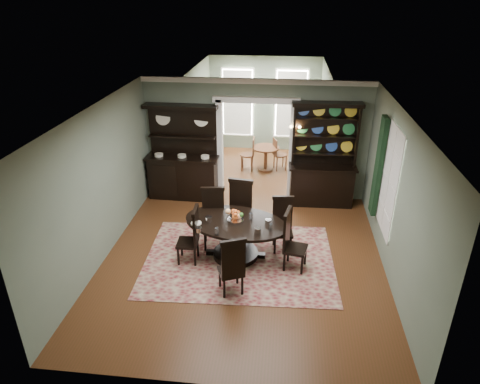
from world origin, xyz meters
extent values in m
cube|color=#592D17|center=(0.00, 0.00, -0.01)|extent=(5.50, 6.00, 0.01)
cube|color=silver|center=(0.00, 0.00, 3.00)|extent=(5.50, 6.00, 0.01)
cube|color=slate|center=(-2.75, 0.00, 1.50)|extent=(0.01, 6.00, 3.00)
cube|color=slate|center=(2.75, 0.00, 1.50)|extent=(0.01, 6.00, 3.00)
cube|color=slate|center=(0.00, -3.00, 1.50)|extent=(5.50, 0.01, 3.00)
cube|color=slate|center=(-1.83, 3.00, 1.50)|extent=(1.85, 0.01, 3.00)
cube|color=slate|center=(1.83, 3.00, 1.50)|extent=(1.85, 0.01, 3.00)
cube|color=slate|center=(0.00, 3.00, 2.75)|extent=(1.80, 0.01, 0.50)
cube|color=white|center=(0.00, 2.95, 2.94)|extent=(5.50, 0.10, 0.12)
cube|color=#592D17|center=(0.00, 4.75, -0.01)|extent=(3.50, 3.50, 0.01)
cube|color=silver|center=(0.00, 4.75, 3.00)|extent=(3.50, 3.50, 0.01)
cube|color=slate|center=(-1.75, 4.75, 1.50)|extent=(0.01, 3.50, 3.00)
cube|color=slate|center=(1.75, 4.75, 1.50)|extent=(0.01, 3.50, 3.00)
cube|color=slate|center=(0.00, 6.50, 1.50)|extent=(3.50, 0.01, 3.00)
cube|color=white|center=(-0.85, 6.45, 1.55)|extent=(1.05, 0.06, 2.20)
cube|color=white|center=(0.85, 6.45, 1.55)|extent=(1.05, 0.06, 2.20)
cube|color=white|center=(-0.90, 3.00, 1.25)|extent=(0.14, 0.25, 2.50)
cube|color=white|center=(0.90, 3.00, 1.25)|extent=(0.14, 0.25, 2.50)
cube|color=white|center=(0.00, 3.00, 2.50)|extent=(2.08, 0.25, 0.14)
cube|color=white|center=(2.74, 0.60, 1.60)|extent=(0.02, 1.10, 2.00)
cube|color=white|center=(2.73, 0.60, 1.60)|extent=(0.01, 1.22, 2.12)
cube|color=black|center=(2.65, 1.28, 1.60)|extent=(0.10, 0.35, 2.10)
cube|color=#BF8833|center=(0.95, 2.92, 1.85)|extent=(0.08, 0.05, 0.18)
sphere|color=#FFD88C|center=(0.85, 2.77, 1.93)|extent=(0.07, 0.07, 0.07)
sphere|color=#FFD88C|center=(1.05, 2.77, 1.93)|extent=(0.07, 0.07, 0.07)
cube|color=maroon|center=(-0.07, 0.00, 0.01)|extent=(3.83, 2.89, 0.01)
ellipsoid|color=black|center=(-0.16, 0.11, 0.78)|extent=(2.28, 1.72, 0.05)
cylinder|color=black|center=(-0.16, 0.11, 0.74)|extent=(2.27, 2.27, 0.03)
cylinder|color=black|center=(-0.16, 0.11, 0.41)|extent=(0.26, 0.26, 0.71)
cylinder|color=black|center=(-0.16, 0.11, 0.05)|extent=(0.90, 0.90, 0.11)
cylinder|color=white|center=(-0.15, 0.11, 0.83)|extent=(0.32, 0.32, 0.06)
cube|color=black|center=(-0.65, 0.44, 0.45)|extent=(0.51, 0.50, 0.06)
cube|color=black|center=(-0.68, 0.63, 0.84)|extent=(0.45, 0.12, 0.76)
cube|color=black|center=(-0.68, 0.63, 1.23)|extent=(0.49, 0.14, 0.08)
cylinder|color=black|center=(-0.80, 0.24, 0.23)|extent=(0.05, 0.05, 0.45)
cylinder|color=black|center=(-0.45, 0.29, 0.23)|extent=(0.05, 0.05, 0.45)
cylinder|color=black|center=(-0.85, 0.59, 0.23)|extent=(0.05, 0.05, 0.45)
cylinder|color=black|center=(-0.50, 0.64, 0.23)|extent=(0.05, 0.05, 0.45)
cube|color=black|center=(-0.17, 0.68, 0.48)|extent=(0.54, 0.52, 0.06)
cube|color=black|center=(-0.14, 0.89, 0.90)|extent=(0.48, 0.12, 0.82)
cube|color=black|center=(-0.14, 0.89, 1.32)|extent=(0.53, 0.15, 0.08)
cylinder|color=black|center=(-0.38, 0.52, 0.24)|extent=(0.05, 0.05, 0.48)
cylinder|color=black|center=(-0.01, 0.47, 0.24)|extent=(0.05, 0.05, 0.48)
cylinder|color=black|center=(-0.33, 0.90, 0.24)|extent=(0.05, 0.05, 0.48)
cylinder|color=black|center=(0.04, 0.84, 0.24)|extent=(0.05, 0.05, 0.48)
cube|color=black|center=(0.76, 0.46, 0.41)|extent=(0.45, 0.43, 0.05)
cube|color=black|center=(0.74, 0.63, 0.76)|extent=(0.41, 0.09, 0.69)
cube|color=black|center=(0.74, 0.63, 1.11)|extent=(0.45, 0.11, 0.07)
cylinder|color=black|center=(0.62, 0.28, 0.20)|extent=(0.04, 0.04, 0.41)
cylinder|color=black|center=(0.94, 0.32, 0.20)|extent=(0.04, 0.04, 0.41)
cylinder|color=black|center=(0.59, 0.60, 0.20)|extent=(0.04, 0.04, 0.41)
cylinder|color=black|center=(0.90, 0.63, 0.20)|extent=(0.04, 0.04, 0.41)
cube|color=black|center=(-1.07, -0.15, 0.42)|extent=(0.41, 0.43, 0.05)
cube|color=black|center=(-0.89, -0.14, 0.78)|extent=(0.06, 0.42, 0.71)
cube|color=black|center=(-0.89, -0.14, 1.14)|extent=(0.08, 0.46, 0.07)
cylinder|color=black|center=(-1.24, 0.01, 0.21)|extent=(0.05, 0.05, 0.42)
cylinder|color=black|center=(-1.22, -0.32, 0.21)|extent=(0.05, 0.05, 0.42)
cylinder|color=black|center=(-0.91, 0.02, 0.21)|extent=(0.05, 0.05, 0.42)
cylinder|color=black|center=(-0.90, -0.31, 0.21)|extent=(0.05, 0.05, 0.42)
cube|color=black|center=(1.02, -0.15, 0.43)|extent=(0.49, 0.51, 0.06)
cube|color=black|center=(0.84, -0.11, 0.81)|extent=(0.14, 0.43, 0.73)
cube|color=black|center=(0.84, -0.11, 1.19)|extent=(0.16, 0.47, 0.08)
cylinder|color=black|center=(1.15, -0.35, 0.22)|extent=(0.05, 0.05, 0.43)
cylinder|color=black|center=(1.22, -0.02, 0.22)|extent=(0.05, 0.05, 0.43)
cylinder|color=black|center=(0.82, -0.28, 0.22)|extent=(0.05, 0.05, 0.43)
cylinder|color=black|center=(0.89, 0.05, 0.22)|extent=(0.05, 0.05, 0.43)
cube|color=black|center=(-0.11, -0.97, 0.42)|extent=(0.54, 0.53, 0.05)
cube|color=black|center=(-0.04, -1.14, 0.78)|extent=(0.40, 0.20, 0.71)
cube|color=black|center=(-0.04, -1.14, 1.14)|extent=(0.44, 0.23, 0.07)
cylinder|color=black|center=(-0.02, -0.76, 0.21)|extent=(0.05, 0.05, 0.42)
cylinder|color=black|center=(-0.32, -0.88, 0.21)|extent=(0.05, 0.05, 0.42)
cylinder|color=black|center=(0.10, -1.06, 0.21)|extent=(0.05, 0.05, 0.42)
cylinder|color=black|center=(-0.20, -1.18, 0.21)|extent=(0.05, 0.05, 0.42)
cube|color=black|center=(-1.80, 2.68, 0.53)|extent=(1.71, 0.62, 1.06)
cube|color=black|center=(-1.80, 2.68, 1.08)|extent=(1.82, 0.68, 0.05)
cube|color=black|center=(-1.80, 2.92, 1.72)|extent=(1.70, 0.12, 1.25)
cube|color=black|center=(-1.80, 2.81, 1.59)|extent=(1.65, 0.33, 0.04)
cube|color=black|center=(-1.80, 2.79, 2.33)|extent=(1.81, 0.41, 0.08)
cube|color=black|center=(1.66, 2.68, 0.49)|extent=(1.53, 0.59, 0.97)
cube|color=black|center=(1.66, 2.68, 0.99)|extent=(1.64, 0.65, 0.04)
cube|color=black|center=(1.66, 2.89, 1.73)|extent=(1.52, 0.12, 1.47)
cube|color=black|center=(0.92, 2.78, 1.73)|extent=(0.06, 0.28, 1.52)
cube|color=black|center=(2.40, 2.78, 1.73)|extent=(0.06, 0.28, 1.52)
cube|color=black|center=(1.66, 2.76, 2.49)|extent=(1.64, 0.40, 0.09)
cube|color=black|center=(1.66, 2.78, 1.30)|extent=(1.53, 0.33, 0.03)
cube|color=black|center=(1.66, 2.78, 1.73)|extent=(1.53, 0.33, 0.03)
cube|color=black|center=(1.66, 2.78, 2.17)|extent=(1.53, 0.33, 0.03)
cylinder|color=#5E2F1A|center=(0.18, 4.64, 0.70)|extent=(0.78, 0.78, 0.04)
cylinder|color=#5E2F1A|center=(0.18, 4.64, 0.36)|extent=(0.10, 0.10, 0.68)
cylinder|color=#5E2F1A|center=(0.18, 4.64, 0.03)|extent=(0.43, 0.43, 0.06)
cylinder|color=#5E2F1A|center=(-0.36, 4.64, 0.46)|extent=(0.41, 0.41, 0.04)
cube|color=#5E2F1A|center=(-0.18, 4.64, 0.72)|extent=(0.03, 0.37, 0.51)
cylinder|color=#5E2F1A|center=(-0.51, 4.79, 0.23)|extent=(0.04, 0.04, 0.46)
cylinder|color=#5E2F1A|center=(-0.51, 4.50, 0.23)|extent=(0.04, 0.04, 0.46)
cylinder|color=#5E2F1A|center=(-0.22, 4.79, 0.23)|extent=(0.04, 0.04, 0.46)
cylinder|color=#5E2F1A|center=(-0.22, 4.50, 0.23)|extent=(0.04, 0.04, 0.46)
cylinder|color=#5E2F1A|center=(0.61, 4.79, 0.45)|extent=(0.40, 0.40, 0.04)
cube|color=#5E2F1A|center=(0.44, 4.72, 0.70)|extent=(0.15, 0.35, 0.50)
cylinder|color=#5E2F1A|center=(0.78, 4.70, 0.22)|extent=(0.04, 0.04, 0.45)
cylinder|color=#5E2F1A|center=(0.69, 4.96, 0.22)|extent=(0.04, 0.04, 0.45)
cylinder|color=#5E2F1A|center=(0.52, 4.61, 0.22)|extent=(0.04, 0.04, 0.45)
cylinder|color=#5E2F1A|center=(0.43, 4.87, 0.22)|extent=(0.04, 0.04, 0.45)
camera|label=1|loc=(0.73, -7.05, 4.93)|focal=32.00mm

